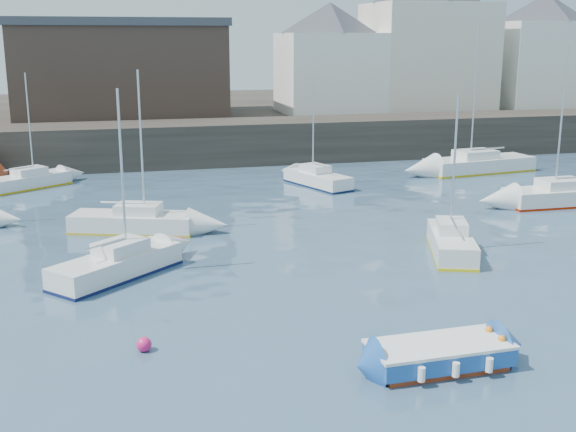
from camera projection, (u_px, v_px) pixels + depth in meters
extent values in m
plane|color=#2D4760|center=(393.00, 369.00, 20.03)|extent=(220.00, 220.00, 0.00)
cube|color=#28231E|center=(211.00, 142.00, 52.61)|extent=(90.00, 5.00, 3.00)
cube|color=#28231E|center=(184.00, 118.00, 69.58)|extent=(90.00, 32.00, 2.80)
cube|color=beige|center=(427.00, 57.00, 62.55)|extent=(10.00, 8.00, 9.00)
cube|color=white|center=(542.00, 65.00, 64.86)|extent=(9.00, 7.00, 7.50)
pyramid|color=#3A3D44|center=(546.00, 7.00, 63.67)|extent=(11.88, 11.88, 2.45)
cube|color=white|center=(329.00, 73.00, 60.24)|extent=(8.00, 7.00, 6.50)
pyramid|color=#3A3D44|center=(330.00, 18.00, 59.16)|extent=(11.14, 11.14, 2.45)
cube|color=#3D2D26|center=(121.00, 72.00, 57.56)|extent=(16.00, 10.00, 7.00)
cube|color=#3A3D44|center=(118.00, 22.00, 56.65)|extent=(16.40, 10.40, 0.60)
cube|color=#983617|center=(439.00, 365.00, 20.08)|extent=(3.64, 1.60, 0.18)
cube|color=#1F54A9|center=(439.00, 354.00, 20.00)|extent=(3.96, 1.81, 0.49)
cube|color=white|center=(440.00, 344.00, 19.93)|extent=(4.04, 1.84, 0.09)
cube|color=white|center=(439.00, 351.00, 19.98)|extent=(3.16, 1.28, 0.45)
cube|color=tan|center=(440.00, 348.00, 19.95)|extent=(0.32, 1.18, 0.07)
cylinder|color=white|center=(392.00, 346.00, 20.61)|extent=(0.20, 0.20, 0.39)
cylinder|color=white|center=(422.00, 374.00, 18.86)|extent=(0.20, 0.20, 0.39)
cylinder|color=white|center=(424.00, 342.00, 20.88)|extent=(0.20, 0.20, 0.39)
cylinder|color=white|center=(456.00, 370.00, 19.13)|extent=(0.20, 0.20, 0.39)
cylinder|color=white|center=(455.00, 338.00, 21.15)|extent=(0.20, 0.20, 0.39)
cylinder|color=white|center=(489.00, 365.00, 19.40)|extent=(0.20, 0.20, 0.39)
cube|color=silver|center=(116.00, 266.00, 27.63)|extent=(5.23, 4.90, 0.89)
cube|color=#0F1742|center=(117.00, 275.00, 27.72)|extent=(5.28, 4.95, 0.12)
cube|color=silver|center=(121.00, 247.00, 27.68)|extent=(2.29, 2.24, 0.49)
cylinder|color=silver|center=(122.00, 172.00, 27.21)|extent=(0.10, 0.10, 6.25)
cube|color=silver|center=(133.00, 223.00, 34.12)|extent=(6.10, 3.69, 0.87)
cube|color=gold|center=(133.00, 230.00, 34.21)|extent=(6.16, 3.73, 0.12)
cube|color=silver|center=(138.00, 209.00, 33.93)|extent=(2.38, 1.99, 0.48)
cylinder|color=silver|center=(141.00, 144.00, 33.16)|extent=(0.10, 0.10, 6.68)
cube|color=silver|center=(451.00, 243.00, 30.64)|extent=(3.18, 5.24, 0.90)
cube|color=gold|center=(451.00, 252.00, 30.73)|extent=(3.21, 5.29, 0.12)
cube|color=silver|center=(452.00, 226.00, 30.71)|extent=(1.71, 2.05, 0.50)
cylinder|color=silver|center=(454.00, 164.00, 30.32)|extent=(0.10, 0.10, 5.74)
cube|color=silver|center=(565.00, 196.00, 39.66)|extent=(6.72, 2.18, 0.93)
cube|color=#8E1700|center=(564.00, 203.00, 39.75)|extent=(6.78, 2.20, 0.12)
cube|color=silver|center=(561.00, 184.00, 39.40)|extent=(2.36, 1.62, 0.52)
cylinder|color=silver|center=(562.00, 118.00, 38.46)|extent=(0.10, 0.10, 7.71)
cube|color=silver|center=(318.00, 179.00, 44.61)|extent=(3.31, 5.34, 0.83)
cube|color=#0A1838|center=(318.00, 185.00, 44.69)|extent=(3.35, 5.39, 0.11)
cube|color=silver|center=(315.00, 168.00, 44.65)|extent=(1.77, 2.10, 0.46)
cylinder|color=silver|center=(313.00, 125.00, 44.21)|extent=(0.09, 0.09, 5.85)
cube|color=silver|center=(479.00, 165.00, 49.25)|extent=(7.91, 3.52, 0.98)
cube|color=#BFA10E|center=(479.00, 171.00, 49.36)|extent=(7.98, 3.56, 0.13)
cube|color=silver|center=(475.00, 154.00, 48.93)|extent=(2.91, 2.20, 0.55)
cylinder|color=silver|center=(475.00, 93.00, 47.79)|extent=(0.11, 0.11, 8.78)
cube|color=silver|center=(26.00, 182.00, 43.96)|extent=(5.31, 4.51, 0.80)
cube|color=gold|center=(27.00, 187.00, 44.04)|extent=(5.37, 4.55, 0.11)
cube|color=silver|center=(29.00, 171.00, 44.01)|extent=(2.26, 2.13, 0.44)
cylinder|color=silver|center=(29.00, 124.00, 43.52)|extent=(0.09, 0.09, 6.13)
sphere|color=#D91B63|center=(144.00, 351.00, 21.19)|extent=(0.45, 0.45, 0.45)
sphere|color=#D91B63|center=(441.00, 252.00, 30.94)|extent=(0.40, 0.40, 0.40)
sphere|color=#D91B63|center=(180.00, 244.00, 32.15)|extent=(0.35, 0.35, 0.35)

